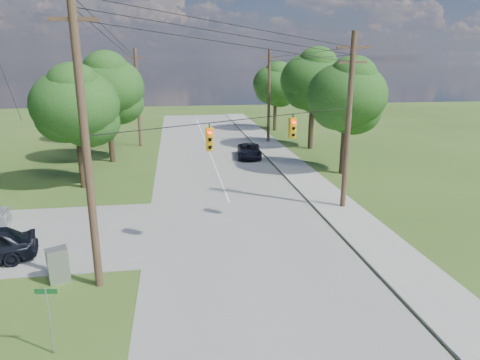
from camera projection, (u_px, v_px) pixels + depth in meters
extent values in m
plane|color=#314D19|center=(212.00, 281.00, 17.88)|extent=(140.00, 140.00, 0.00)
cube|color=gray|center=(241.00, 232.00, 22.92)|extent=(10.00, 100.00, 0.03)
cube|color=#A3A098|center=(359.00, 224.00, 23.87)|extent=(2.60, 100.00, 0.12)
cylinder|color=brown|center=(85.00, 142.00, 15.96)|extent=(0.32, 0.32, 12.00)
cube|color=brown|center=(73.00, 19.00, 14.79)|extent=(1.70, 0.12, 0.14)
cylinder|color=brown|center=(348.00, 124.00, 25.34)|extent=(0.32, 0.32, 10.50)
cube|color=brown|center=(354.00, 47.00, 24.15)|extent=(2.00, 0.12, 0.14)
cube|color=brown|center=(353.00, 62.00, 24.37)|extent=(1.70, 0.12, 0.14)
cylinder|color=brown|center=(269.00, 97.00, 46.33)|extent=(0.32, 0.32, 10.00)
cube|color=brown|center=(270.00, 58.00, 45.21)|extent=(2.00, 0.12, 0.14)
cylinder|color=brown|center=(138.00, 99.00, 44.33)|extent=(0.32, 0.32, 10.00)
cube|color=brown|center=(135.00, 58.00, 43.21)|extent=(2.00, 0.12, 0.14)
cylinder|color=black|center=(247.00, 27.00, 19.36)|extent=(13.52, 7.63, 1.53)
cylinder|color=black|center=(247.00, 37.00, 19.47)|extent=(13.52, 7.63, 1.53)
cylinder|color=black|center=(247.00, 46.00, 19.58)|extent=(13.52, 7.63, 1.53)
cylinder|color=black|center=(299.00, 54.00, 34.68)|extent=(0.03, 22.00, 0.53)
cylinder|color=black|center=(119.00, 42.00, 28.89)|extent=(0.43, 29.60, 2.03)
cylinder|color=black|center=(299.00, 59.00, 34.79)|extent=(0.03, 22.00, 0.53)
cylinder|color=black|center=(119.00, 48.00, 29.00)|extent=(0.43, 29.60, 2.03)
cylinder|color=black|center=(247.00, 119.00, 20.49)|extent=(13.52, 7.63, 0.04)
cube|color=#E8AF0D|center=(210.00, 139.00, 19.29)|extent=(0.32, 0.22, 1.05)
sphere|color=#FF0C05|center=(210.00, 132.00, 19.06)|extent=(0.17, 0.17, 0.17)
cube|color=#E8AF0D|center=(209.00, 138.00, 19.52)|extent=(0.32, 0.22, 1.05)
sphere|color=#FF0C05|center=(209.00, 130.00, 19.56)|extent=(0.17, 0.17, 0.17)
cube|color=#E8AF0D|center=(293.00, 128.00, 22.41)|extent=(0.32, 0.22, 1.05)
sphere|color=#FF0C05|center=(294.00, 122.00, 22.18)|extent=(0.17, 0.17, 0.17)
cube|color=#E8AF0D|center=(292.00, 127.00, 22.64)|extent=(0.32, 0.22, 1.05)
sphere|color=#FF0C05|center=(291.00, 120.00, 22.68)|extent=(0.17, 0.17, 0.17)
cylinder|color=#3C2F1E|center=(82.00, 166.00, 30.57)|extent=(0.45, 0.45, 3.15)
ellipsoid|color=#1B4615|center=(75.00, 105.00, 29.37)|extent=(6.00, 6.00, 4.92)
cylinder|color=#3C2F1E|center=(111.00, 143.00, 38.27)|extent=(0.50, 0.50, 3.50)
ellipsoid|color=#1B4615|center=(107.00, 87.00, 36.95)|extent=(6.40, 6.40, 5.25)
cylinder|color=#3C2F1E|center=(105.00, 127.00, 47.52)|extent=(0.48, 0.47, 3.32)
ellipsoid|color=#1B4615|center=(102.00, 85.00, 46.26)|extent=(6.00, 6.00, 4.92)
cylinder|color=#3C2F1E|center=(343.00, 153.00, 34.37)|extent=(0.48, 0.48, 3.32)
ellipsoid|color=#1B4615|center=(347.00, 95.00, 33.11)|extent=(6.20, 6.20, 5.08)
cylinder|color=#3C2F1E|center=(311.00, 131.00, 43.91)|extent=(0.52, 0.52, 3.67)
ellipsoid|color=#1B4615|center=(313.00, 80.00, 42.52)|extent=(6.60, 6.60, 5.41)
cylinder|color=#3C2F1E|center=(275.00, 118.00, 55.25)|extent=(0.45, 0.45, 3.15)
ellipsoid|color=#1B4615|center=(276.00, 84.00, 54.06)|extent=(5.80, 5.80, 4.76)
imported|color=black|center=(249.00, 151.00, 40.07)|extent=(2.68, 4.85, 1.28)
cube|color=#95979A|center=(58.00, 265.00, 17.72)|extent=(0.97, 0.85, 1.46)
cylinder|color=#95979A|center=(50.00, 322.00, 13.22)|extent=(0.05, 0.05, 2.28)
cube|color=#135323|center=(46.00, 291.00, 12.93)|extent=(0.68, 0.12, 0.16)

